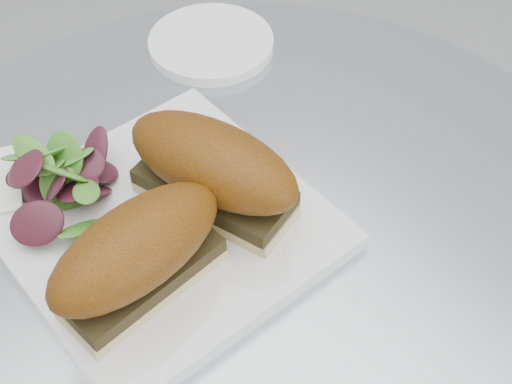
# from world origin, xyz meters

# --- Properties ---
(table) EXTENTS (0.70, 0.70, 0.73)m
(table) POSITION_xyz_m (0.00, 0.00, 0.49)
(table) COLOR silver
(table) RESTS_ON ground
(plate) EXTENTS (0.25, 0.25, 0.02)m
(plate) POSITION_xyz_m (-0.05, 0.05, 0.74)
(plate) COLOR white
(plate) RESTS_ON table
(sandwich_left) EXTENTS (0.16, 0.08, 0.08)m
(sandwich_left) POSITION_xyz_m (-0.10, 0.00, 0.79)
(sandwich_left) COLOR #CAB57E
(sandwich_left) RESTS_ON plate
(sandwich_right) EXTENTS (0.12, 0.17, 0.08)m
(sandwich_right) POSITION_xyz_m (-0.01, 0.04, 0.79)
(sandwich_right) COLOR #CAB57E
(sandwich_right) RESTS_ON plate
(salad) EXTENTS (0.10, 0.10, 0.05)m
(salad) POSITION_xyz_m (-0.11, 0.12, 0.77)
(salad) COLOR green
(salad) RESTS_ON plate
(saucer) EXTENTS (0.14, 0.14, 0.01)m
(saucer) POSITION_xyz_m (0.13, 0.23, 0.74)
(saucer) COLOR white
(saucer) RESTS_ON table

